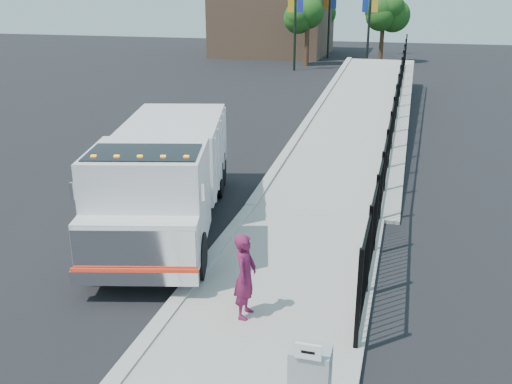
# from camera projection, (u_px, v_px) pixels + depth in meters

# --- Properties ---
(ground) EXTENTS (120.00, 120.00, 0.00)m
(ground) POSITION_uv_depth(u_px,v_px,m) (201.00, 274.00, 12.47)
(ground) COLOR black
(ground) RESTS_ON ground
(sidewalk) EXTENTS (3.55, 12.00, 0.12)m
(sidewalk) POSITION_uv_depth(u_px,v_px,m) (263.00, 336.00, 10.15)
(sidewalk) COLOR #9E998E
(sidewalk) RESTS_ON ground
(curb) EXTENTS (0.30, 12.00, 0.16)m
(curb) POSITION_uv_depth(u_px,v_px,m) (164.00, 319.00, 10.62)
(curb) COLOR #ADAAA3
(curb) RESTS_ON ground
(ramp) EXTENTS (3.95, 24.06, 3.19)m
(ramp) POSITION_uv_depth(u_px,v_px,m) (365.00, 123.00, 26.48)
(ramp) COLOR #9E998E
(ramp) RESTS_ON ground
(iron_fence) EXTENTS (0.10, 28.00, 1.80)m
(iron_fence) POSITION_uv_depth(u_px,v_px,m) (394.00, 125.00, 22.19)
(iron_fence) COLOR black
(iron_fence) RESTS_ON ground
(truck) EXTENTS (4.40, 8.32, 2.72)m
(truck) POSITION_uv_depth(u_px,v_px,m) (165.00, 172.00, 14.37)
(truck) COLOR black
(truck) RESTS_ON ground
(worker) EXTENTS (0.41, 0.61, 1.64)m
(worker) POSITION_uv_depth(u_px,v_px,m) (245.00, 276.00, 10.41)
(worker) COLOR maroon
(worker) RESTS_ON sidewalk
(arrow_sign) EXTENTS (0.35, 0.04, 0.22)m
(arrow_sign) POSITION_uv_depth(u_px,v_px,m) (308.00, 352.00, 7.34)
(arrow_sign) COLOR white
(arrow_sign) RESTS_ON utility_cabinet
(light_pole_0) EXTENTS (3.77, 0.22, 8.00)m
(light_pole_0) POSITION_uv_depth(u_px,v_px,m) (299.00, 11.00, 42.17)
(light_pole_0) COLOR black
(light_pole_0) RESTS_ON ground
(light_pole_1) EXTENTS (3.78, 0.22, 8.00)m
(light_pole_1) POSITION_uv_depth(u_px,v_px,m) (366.00, 11.00, 42.51)
(light_pole_1) COLOR black
(light_pole_1) RESTS_ON ground
(light_pole_2) EXTENTS (3.77, 0.22, 8.00)m
(light_pole_2) POSITION_uv_depth(u_px,v_px,m) (333.00, 7.00, 49.86)
(light_pole_2) COLOR black
(light_pole_2) RESTS_ON ground
(light_pole_3) EXTENTS (3.78, 0.22, 8.00)m
(light_pole_3) POSITION_uv_depth(u_px,v_px,m) (381.00, 7.00, 52.39)
(light_pole_3) COLOR black
(light_pole_3) RESTS_ON ground
(tree_0) EXTENTS (2.63, 2.63, 5.31)m
(tree_0) POSITION_uv_depth(u_px,v_px,m) (308.00, 15.00, 44.86)
(tree_0) COLOR #382314
(tree_0) RESTS_ON ground
(tree_1) EXTENTS (2.51, 2.51, 5.25)m
(tree_1) POSITION_uv_depth(u_px,v_px,m) (384.00, 14.00, 46.84)
(tree_1) COLOR #382314
(tree_1) RESTS_ON ground
(tree_2) EXTENTS (2.88, 2.88, 5.44)m
(tree_2) POSITION_uv_depth(u_px,v_px,m) (321.00, 10.00, 56.65)
(tree_2) COLOR #382314
(tree_2) RESTS_ON ground
(building) EXTENTS (10.00, 10.00, 8.00)m
(building) POSITION_uv_depth(u_px,v_px,m) (274.00, 10.00, 53.33)
(building) COLOR #8C664C
(building) RESTS_ON ground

